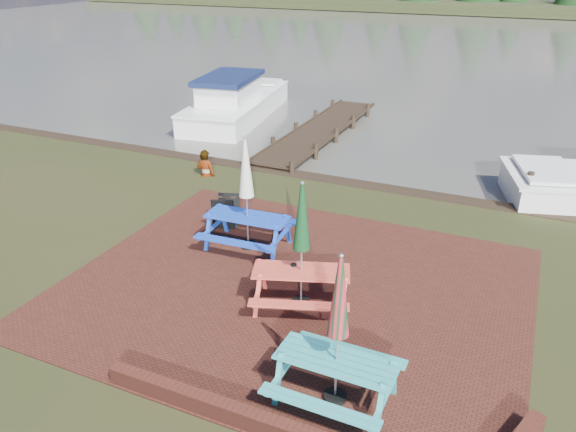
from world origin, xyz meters
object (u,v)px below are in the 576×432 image
(picnic_table_red, at_px, (301,265))
(boat_jetty, at_px, (236,104))
(jetty, at_px, (318,131))
(picnic_table_teal, at_px, (337,353))
(person, at_px, (204,150))
(chalkboard, at_px, (226,212))
(picnic_table_blue, at_px, (247,211))

(picnic_table_red, relative_size, boat_jetty, 0.33)
(jetty, bearing_deg, picnic_table_teal, -67.57)
(picnic_table_red, distance_m, jetty, 11.43)
(person, bearing_deg, picnic_table_red, 132.63)
(picnic_table_teal, distance_m, boat_jetty, 17.03)
(picnic_table_teal, xyz_separation_m, chalkboard, (-4.42, 4.42, -0.43))
(picnic_table_teal, distance_m, jetty, 13.94)
(picnic_table_teal, height_order, picnic_table_blue, picnic_table_blue)
(chalkboard, xyz_separation_m, person, (-2.40, 2.92, 0.36))
(chalkboard, height_order, boat_jetty, boat_jetty)
(picnic_table_blue, xyz_separation_m, jetty, (-1.83, 9.08, -0.80))
(picnic_table_teal, relative_size, boat_jetty, 0.33)
(picnic_table_red, relative_size, person, 1.56)
(picnic_table_blue, xyz_separation_m, person, (-3.34, 3.55, -0.11))
(picnic_table_red, height_order, jetty, picnic_table_red)
(person, bearing_deg, jetty, -108.46)
(chalkboard, xyz_separation_m, boat_jetty, (-5.11, 9.69, -0.01))
(picnic_table_teal, height_order, boat_jetty, picnic_table_teal)
(picnic_table_teal, relative_size, picnic_table_blue, 0.95)
(picnic_table_red, bearing_deg, jetty, 90.52)
(chalkboard, relative_size, jetty, 0.09)
(jetty, bearing_deg, picnic_table_blue, -78.60)
(jetty, xyz_separation_m, boat_jetty, (-4.22, 1.25, 0.32))
(picnic_table_red, height_order, person, picnic_table_red)
(picnic_table_blue, distance_m, person, 4.88)
(picnic_table_blue, relative_size, chalkboard, 3.06)
(chalkboard, distance_m, boat_jetty, 10.96)
(jetty, distance_m, boat_jetty, 4.41)
(picnic_table_blue, height_order, person, picnic_table_blue)
(picnic_table_teal, xyz_separation_m, jetty, (-5.31, 12.86, -0.76))
(picnic_table_red, bearing_deg, chalkboard, 122.98)
(picnic_table_teal, height_order, jetty, picnic_table_teal)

